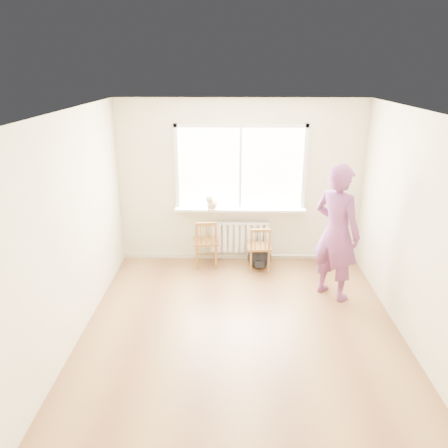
# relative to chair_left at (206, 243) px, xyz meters

# --- Properties ---
(floor) EXTENTS (4.50, 4.50, 0.00)m
(floor) POSITION_rel_chair_left_xyz_m (0.55, -1.90, -0.41)
(floor) COLOR olive
(floor) RESTS_ON ground
(ceiling) EXTENTS (4.50, 4.50, 0.00)m
(ceiling) POSITION_rel_chair_left_xyz_m (0.55, -1.90, 2.29)
(ceiling) COLOR white
(ceiling) RESTS_ON back_wall
(back_wall) EXTENTS (4.00, 0.01, 2.70)m
(back_wall) POSITION_rel_chair_left_xyz_m (0.55, 0.35, 0.94)
(back_wall) COLOR beige
(back_wall) RESTS_ON ground
(window) EXTENTS (2.12, 0.05, 1.42)m
(window) POSITION_rel_chair_left_xyz_m (0.55, 0.32, 1.25)
(window) COLOR white
(window) RESTS_ON back_wall
(windowsill) EXTENTS (2.15, 0.22, 0.04)m
(windowsill) POSITION_rel_chair_left_xyz_m (0.55, 0.24, 0.52)
(windowsill) COLOR white
(windowsill) RESTS_ON back_wall
(radiator) EXTENTS (1.00, 0.12, 0.55)m
(radiator) POSITION_rel_chair_left_xyz_m (0.55, 0.25, 0.03)
(radiator) COLOR white
(radiator) RESTS_ON back_wall
(heating_pipe) EXTENTS (1.40, 0.04, 0.04)m
(heating_pipe) POSITION_rel_chair_left_xyz_m (1.80, 0.29, -0.33)
(heating_pipe) COLOR silver
(heating_pipe) RESTS_ON back_wall
(baseboard) EXTENTS (4.00, 0.03, 0.08)m
(baseboard) POSITION_rel_chair_left_xyz_m (0.55, 0.33, -0.37)
(baseboard) COLOR beige
(baseboard) RESTS_ON ground
(chair_left) EXTENTS (0.45, 0.43, 0.82)m
(chair_left) POSITION_rel_chair_left_xyz_m (0.00, 0.00, 0.00)
(chair_left) COLOR #96632B
(chair_left) RESTS_ON floor
(chair_right) EXTENTS (0.40, 0.38, 0.76)m
(chair_right) POSITION_rel_chair_left_xyz_m (0.87, -0.14, -0.03)
(chair_right) COLOR #96632B
(chair_right) RESTS_ON floor
(person) EXTENTS (0.83, 0.84, 1.95)m
(person) POSITION_rel_chair_left_xyz_m (1.88, -0.93, 0.56)
(person) COLOR #C04049
(person) RESTS_ON floor
(cat) EXTENTS (0.26, 0.42, 0.29)m
(cat) POSITION_rel_chair_left_xyz_m (0.10, 0.15, 0.65)
(cat) COLOR beige
(cat) RESTS_ON windowsill
(backpack) EXTENTS (0.48, 0.43, 0.39)m
(backpack) POSITION_rel_chair_left_xyz_m (0.88, -0.06, -0.22)
(backpack) COLOR black
(backpack) RESTS_ON floor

